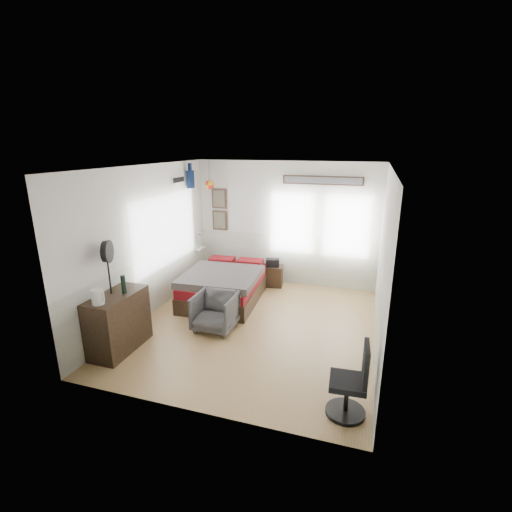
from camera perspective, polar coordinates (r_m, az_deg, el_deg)
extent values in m
cube|color=#A58551|center=(6.55, -0.23, -10.78)|extent=(4.00, 4.50, 0.01)
cube|color=silver|center=(8.15, 4.62, 4.89)|extent=(4.00, 0.02, 2.70)
cube|color=silver|center=(4.09, -10.04, -7.75)|extent=(4.00, 0.02, 2.70)
cube|color=silver|center=(6.90, -16.27, 2.06)|extent=(0.02, 4.50, 2.70)
cube|color=silver|center=(5.78, 19.00, -1.03)|extent=(0.02, 4.50, 2.70)
cube|color=white|center=(5.81, -0.26, 13.57)|extent=(4.00, 4.50, 0.02)
cube|color=#B2B8A6|center=(8.34, 4.48, -0.50)|extent=(4.00, 0.01, 1.10)
cube|color=#B2B8A6|center=(7.13, -15.69, -4.17)|extent=(0.01, 4.50, 1.10)
cube|color=#B2B8A6|center=(6.06, 18.20, -8.24)|extent=(0.01, 4.50, 1.10)
cube|color=silver|center=(7.30, -13.71, 3.86)|extent=(0.03, 2.20, 1.35)
cube|color=silver|center=(8.07, 5.61, 5.11)|extent=(0.95, 0.03, 1.30)
cube|color=silver|center=(7.92, 13.79, 4.47)|extent=(0.95, 0.03, 1.30)
cube|color=#412F21|center=(8.59, -5.59, 5.48)|extent=(0.35, 0.03, 0.45)
cube|color=#412F21|center=(8.51, -5.69, 8.79)|extent=(0.35, 0.03, 0.45)
cube|color=#7F7259|center=(8.57, -5.64, 5.46)|extent=(0.27, 0.01, 0.37)
cube|color=#7F7259|center=(8.49, -5.74, 8.77)|extent=(0.27, 0.01, 0.37)
cube|color=#412F21|center=(7.84, 10.19, 11.39)|extent=(1.65, 0.03, 0.18)
cube|color=gray|center=(7.82, 10.17, 11.38)|extent=(1.58, 0.01, 0.13)
cube|color=white|center=(7.68, -11.89, 11.41)|extent=(0.02, 0.48, 0.14)
sphere|color=red|center=(8.27, -7.14, 10.81)|extent=(0.20, 0.20, 0.20)
cube|color=black|center=(7.59, -4.78, -5.49)|extent=(1.48, 2.03, 0.31)
cube|color=maroon|center=(7.50, -4.83, -3.77)|extent=(1.44, 1.99, 0.18)
cube|color=#514B48|center=(7.26, -5.50, -3.18)|extent=(1.51, 1.48, 0.14)
cube|color=maroon|center=(8.24, -4.88, -0.69)|extent=(0.56, 0.36, 0.14)
cube|color=maroon|center=(8.03, -0.62, -1.11)|extent=(0.56, 0.36, 0.14)
cube|color=black|center=(6.06, -20.41, -9.52)|extent=(0.48, 1.00, 0.90)
imported|color=#505050|center=(6.37, -6.28, -8.48)|extent=(0.68, 0.70, 0.63)
cube|color=black|center=(8.24, 2.51, -3.06)|extent=(0.50, 0.42, 0.45)
cylinder|color=black|center=(4.83, 13.56, -22.26)|extent=(0.46, 0.46, 0.04)
cylinder|color=black|center=(4.71, 13.74, -20.36)|extent=(0.05, 0.05, 0.36)
cube|color=black|center=(4.59, 13.92, -18.32)|extent=(0.44, 0.44, 0.07)
cube|color=black|center=(4.45, 16.55, -15.63)|extent=(0.08, 0.38, 0.46)
cylinder|color=silver|center=(5.59, -23.20, -5.80)|extent=(0.16, 0.16, 0.22)
cube|color=silver|center=(5.53, -22.43, -5.85)|extent=(0.02, 0.02, 0.13)
cylinder|color=black|center=(5.85, -19.73, -4.11)|extent=(0.07, 0.07, 0.28)
cylinder|color=black|center=(5.85, -21.69, -2.51)|extent=(0.03, 0.03, 0.63)
cylinder|color=black|center=(5.75, -22.04, 0.65)|extent=(0.16, 0.32, 0.31)
cylinder|color=black|center=(5.72, -21.72, 0.61)|extent=(0.13, 0.32, 0.34)
cube|color=black|center=(8.14, 2.54, -1.01)|extent=(0.33, 0.26, 0.17)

